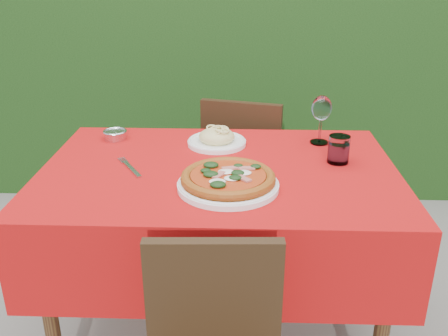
{
  "coord_description": "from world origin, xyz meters",
  "views": [
    {
      "loc": [
        0.08,
        -1.63,
        1.44
      ],
      "look_at": [
        0.02,
        -0.05,
        0.77
      ],
      "focal_mm": 40.0,
      "sensor_mm": 36.0,
      "label": 1
    }
  ],
  "objects_px": {
    "pasta_plate": "(217,139)",
    "wine_glass": "(322,110)",
    "chair_far": "(245,167)",
    "fork": "(132,169)",
    "steel_ramekin": "(115,135)",
    "water_glass": "(339,151)",
    "pizza_plate": "(228,180)"
  },
  "relations": [
    {
      "from": "wine_glass",
      "to": "pizza_plate",
      "type": "bearing_deg",
      "value": -129.0
    },
    {
      "from": "water_glass",
      "to": "chair_far",
      "type": "bearing_deg",
      "value": 119.93
    },
    {
      "from": "water_glass",
      "to": "wine_glass",
      "type": "distance_m",
      "value": 0.23
    },
    {
      "from": "wine_glass",
      "to": "fork",
      "type": "relative_size",
      "value": 0.9
    },
    {
      "from": "pasta_plate",
      "to": "wine_glass",
      "type": "height_order",
      "value": "wine_glass"
    },
    {
      "from": "water_glass",
      "to": "wine_glass",
      "type": "relative_size",
      "value": 0.52
    },
    {
      "from": "water_glass",
      "to": "fork",
      "type": "bearing_deg",
      "value": -172.45
    },
    {
      "from": "chair_far",
      "to": "pasta_plate",
      "type": "distance_m",
      "value": 0.51
    },
    {
      "from": "wine_glass",
      "to": "steel_ramekin",
      "type": "bearing_deg",
      "value": 178.78
    },
    {
      "from": "pasta_plate",
      "to": "water_glass",
      "type": "xyz_separation_m",
      "value": [
        0.45,
        -0.17,
        0.02
      ]
    },
    {
      "from": "water_glass",
      "to": "wine_glass",
      "type": "xyz_separation_m",
      "value": [
        -0.04,
        0.2,
        0.09
      ]
    },
    {
      "from": "pizza_plate",
      "to": "pasta_plate",
      "type": "xyz_separation_m",
      "value": [
        -0.06,
        0.4,
        -0.0
      ]
    },
    {
      "from": "pizza_plate",
      "to": "steel_ramekin",
      "type": "relative_size",
      "value": 3.8
    },
    {
      "from": "chair_far",
      "to": "pizza_plate",
      "type": "bearing_deg",
      "value": 99.82
    },
    {
      "from": "pizza_plate",
      "to": "chair_far",
      "type": "bearing_deg",
      "value": 85.74
    },
    {
      "from": "chair_far",
      "to": "fork",
      "type": "distance_m",
      "value": 0.83
    },
    {
      "from": "pizza_plate",
      "to": "wine_glass",
      "type": "bearing_deg",
      "value": 51.0
    },
    {
      "from": "chair_far",
      "to": "water_glass",
      "type": "height_order",
      "value": "water_glass"
    },
    {
      "from": "fork",
      "to": "steel_ramekin",
      "type": "height_order",
      "value": "steel_ramekin"
    },
    {
      "from": "chair_far",
      "to": "water_glass",
      "type": "relative_size",
      "value": 8.27
    },
    {
      "from": "wine_glass",
      "to": "chair_far",
      "type": "bearing_deg",
      "value": 128.01
    },
    {
      "from": "fork",
      "to": "steel_ramekin",
      "type": "xyz_separation_m",
      "value": [
        -0.13,
        0.32,
        0.01
      ]
    },
    {
      "from": "pizza_plate",
      "to": "steel_ramekin",
      "type": "distance_m",
      "value": 0.66
    },
    {
      "from": "fork",
      "to": "steel_ramekin",
      "type": "relative_size",
      "value": 2.45
    },
    {
      "from": "chair_far",
      "to": "pizza_plate",
      "type": "relative_size",
      "value": 2.48
    },
    {
      "from": "wine_glass",
      "to": "fork",
      "type": "bearing_deg",
      "value": -156.71
    },
    {
      "from": "pizza_plate",
      "to": "fork",
      "type": "relative_size",
      "value": 1.55
    },
    {
      "from": "pasta_plate",
      "to": "wine_glass",
      "type": "distance_m",
      "value": 0.43
    },
    {
      "from": "chair_far",
      "to": "pizza_plate",
      "type": "height_order",
      "value": "chair_far"
    },
    {
      "from": "wine_glass",
      "to": "steel_ramekin",
      "type": "height_order",
      "value": "wine_glass"
    },
    {
      "from": "pizza_plate",
      "to": "pasta_plate",
      "type": "height_order",
      "value": "pasta_plate"
    },
    {
      "from": "fork",
      "to": "water_glass",
      "type": "bearing_deg",
      "value": -23.62
    }
  ]
}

